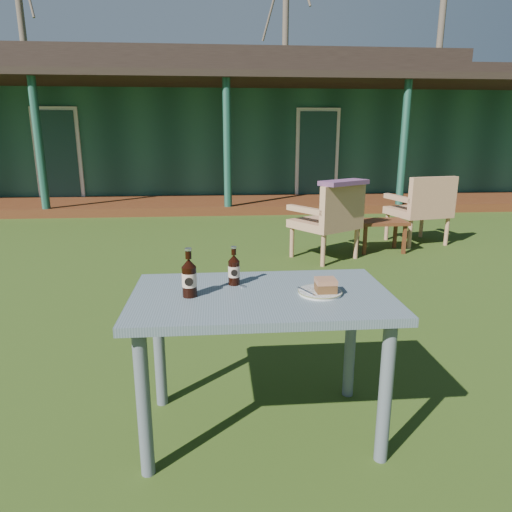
{
  "coord_description": "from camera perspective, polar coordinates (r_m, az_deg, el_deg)",
  "views": [
    {
      "loc": [
        -0.19,
        -3.59,
        1.43
      ],
      "look_at": [
        0.0,
        -1.3,
        0.82
      ],
      "focal_mm": 32.0,
      "sensor_mm": 36.0,
      "label": 1
    }
  ],
  "objects": [
    {
      "name": "bottle_cap",
      "position": [
        2.2,
        -1.68,
        -3.83
      ],
      "size": [
        0.03,
        0.03,
        0.01
      ],
      "primitive_type": "cylinder",
      "color": "silver",
      "rests_on": "cafe_table"
    },
    {
      "name": "ground",
      "position": [
        3.86,
        -1.63,
        -6.85
      ],
      "size": [
        80.0,
        80.0,
        0.0
      ],
      "primitive_type": "plane",
      "color": "#334916"
    },
    {
      "name": "side_table",
      "position": [
        5.95,
        15.39,
        3.77
      ],
      "size": [
        0.6,
        0.4,
        0.4
      ],
      "color": "#572B15",
      "rests_on": "ground"
    },
    {
      "name": "plate",
      "position": [
        2.13,
        8.0,
        -4.48
      ],
      "size": [
        0.2,
        0.2,
        0.01
      ],
      "color": "silver",
      "rests_on": "cafe_table"
    },
    {
      "name": "armchair_left",
      "position": [
        5.4,
        9.29,
        4.79
      ],
      "size": [
        0.9,
        0.88,
        0.9
      ],
      "color": "tan",
      "rests_on": "ground"
    },
    {
      "name": "cafe_table",
      "position": [
        2.15,
        0.68,
        -7.23
      ],
      "size": [
        1.2,
        0.7,
        0.72
      ],
      "color": "slate",
      "rests_on": "ground"
    },
    {
      "name": "armchair_right",
      "position": [
        6.5,
        20.09,
        5.88
      ],
      "size": [
        0.8,
        0.77,
        0.92
      ],
      "color": "tan",
      "rests_on": "ground"
    },
    {
      "name": "cola_bottle_near",
      "position": [
        2.22,
        -2.77,
        -1.69
      ],
      "size": [
        0.06,
        0.06,
        0.19
      ],
      "color": "black",
      "rests_on": "cafe_table"
    },
    {
      "name": "floral_throw",
      "position": [
        5.22,
        10.94,
        9.01
      ],
      "size": [
        0.63,
        0.52,
        0.05
      ],
      "primitive_type": "cube",
      "rotation": [
        0.0,
        0.0,
        3.72
      ],
      "color": "#663B62",
      "rests_on": "armchair_left"
    },
    {
      "name": "cake_slice",
      "position": [
        2.11,
        8.71,
        -3.62
      ],
      "size": [
        0.09,
        0.09,
        0.06
      ],
      "color": "#56371B",
      "rests_on": "plate"
    },
    {
      "name": "cola_bottle_far",
      "position": [
        2.07,
        -8.34,
        -2.66
      ],
      "size": [
        0.07,
        0.07,
        0.23
      ],
      "color": "black",
      "rests_on": "cafe_table"
    },
    {
      "name": "tree_left",
      "position": [
        22.81,
        -27.07,
        22.98
      ],
      "size": [
        0.28,
        0.28,
        10.5
      ],
      "primitive_type": "cylinder",
      "color": "brown",
      "rests_on": "ground"
    },
    {
      "name": "fork",
      "position": [
        2.11,
        6.34,
        -4.43
      ],
      "size": [
        0.07,
        0.13,
        0.0
      ],
      "primitive_type": "cube",
      "rotation": [
        0.0,
        0.0,
        0.43
      ],
      "color": "silver",
      "rests_on": "plate"
    },
    {
      "name": "tree_mid",
      "position": [
        22.56,
        3.66,
        23.27
      ],
      "size": [
        0.28,
        0.28,
        9.5
      ],
      "primitive_type": "cylinder",
      "color": "brown",
      "rests_on": "ground"
    },
    {
      "name": "pavilion",
      "position": [
        12.98,
        -4.13,
        15.59
      ],
      "size": [
        15.8,
        8.3,
        3.45
      ],
      "color": "#1C4B3B",
      "rests_on": "ground"
    },
    {
      "name": "tree_right",
      "position": [
        23.12,
        22.04,
        23.99
      ],
      "size": [
        0.28,
        0.28,
        11.0
      ],
      "primitive_type": "cylinder",
      "color": "brown",
      "rests_on": "ground"
    }
  ]
}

